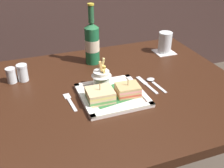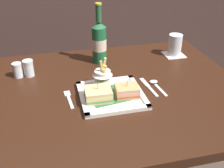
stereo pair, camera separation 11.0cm
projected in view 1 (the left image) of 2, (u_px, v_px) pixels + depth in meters
name	position (u px, v px, depth m)	size (l,w,h in m)	color
dining_table	(112.00, 119.00, 1.22)	(1.09, 0.87, 0.74)	#341A0E
square_plate	(112.00, 95.00, 1.09)	(0.25, 0.25, 0.02)	white
sandwich_half_left	(100.00, 95.00, 1.04)	(0.10, 0.09, 0.07)	#D4B184
sandwich_half_right	(128.00, 90.00, 1.07)	(0.09, 0.08, 0.07)	tan
fries_cup	(101.00, 76.00, 1.12)	(0.08, 0.08, 0.12)	silver
beer_bottle	(92.00, 42.00, 1.31)	(0.07, 0.07, 0.29)	#1C643A
drink_coaster	(164.00, 52.00, 1.47)	(0.10, 0.10, 0.00)	white
water_glass	(165.00, 43.00, 1.44)	(0.07, 0.07, 0.11)	silver
fork	(70.00, 101.00, 1.06)	(0.03, 0.13, 0.00)	silver
knife	(146.00, 84.00, 1.17)	(0.03, 0.16, 0.00)	silver
spoon	(153.00, 81.00, 1.19)	(0.04, 0.13, 0.01)	silver
salt_shaker	(11.00, 76.00, 1.18)	(0.04, 0.04, 0.07)	silver
pepper_shaker	(23.00, 74.00, 1.19)	(0.05, 0.05, 0.07)	silver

